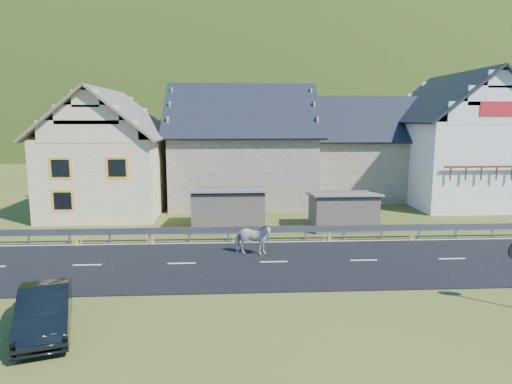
{
  "coord_description": "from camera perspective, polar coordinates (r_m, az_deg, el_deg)",
  "views": [
    {
      "loc": [
        -1.82,
        -19.08,
        6.25
      ],
      "look_at": [
        -0.6,
        3.21,
        2.62
      ],
      "focal_mm": 32.0,
      "sensor_mm": 36.0,
      "label": 1
    }
  ],
  "objects": [
    {
      "name": "horse",
      "position": [
        20.97,
        -0.46,
        -5.85
      ],
      "size": [
        1.24,
        1.92,
        1.5
      ],
      "primitive_type": "imported",
      "rotation": [
        0.0,
        0.0,
        1.31
      ],
      "color": "beige",
      "rests_on": "road"
    },
    {
      "name": "car",
      "position": [
        15.19,
        -24.9,
        -13.26
      ],
      "size": [
        2.52,
        4.22,
        1.31
      ],
      "primitive_type": "imported",
      "rotation": [
        0.0,
        0.0,
        0.31
      ],
      "color": "black",
      "rests_on": "ground"
    },
    {
      "name": "road",
      "position": [
        20.15,
        2.23,
        -8.76
      ],
      "size": [
        60.0,
        7.0,
        0.04
      ],
      "primitive_type": "cube",
      "color": "black",
      "rests_on": "ground"
    },
    {
      "name": "shed_right",
      "position": [
        26.39,
        10.8,
        -2.39
      ],
      "size": [
        3.8,
        2.9,
        2.2
      ],
      "primitive_type": "cube",
      "color": "#65584E",
      "rests_on": "ground"
    },
    {
      "name": "house_stone_a",
      "position": [
        34.13,
        -1.76,
        6.53
      ],
      "size": [
        10.8,
        9.8,
        8.9
      ],
      "color": "tan",
      "rests_on": "ground"
    },
    {
      "name": "house_stone_b",
      "position": [
        37.72,
        13.61,
        5.93
      ],
      "size": [
        9.8,
        8.8,
        8.1
      ],
      "color": "tan",
      "rests_on": "ground"
    },
    {
      "name": "ground",
      "position": [
        20.16,
        2.23,
        -8.82
      ],
      "size": [
        160.0,
        160.0,
        0.0
      ],
      "primitive_type": "plane",
      "color": "#374A16",
      "rests_on": "ground"
    },
    {
      "name": "house_cream",
      "position": [
        32.2,
        -17.94,
        5.43
      ],
      "size": [
        7.8,
        9.8,
        8.3
      ],
      "color": "beige",
      "rests_on": "ground"
    },
    {
      "name": "conifer_patch",
      "position": [
        139.61,
        -25.81,
        8.23
      ],
      "size": [
        76.0,
        50.0,
        28.0
      ],
      "primitive_type": "ellipsoid",
      "color": "black",
      "rests_on": "ground"
    },
    {
      "name": "house_white",
      "position": [
        37.13,
        23.98,
        6.62
      ],
      "size": [
        8.8,
        10.8,
        9.7
      ],
      "color": "white",
      "rests_on": "ground"
    },
    {
      "name": "lane_markings",
      "position": [
        20.15,
        2.23,
        -8.7
      ],
      "size": [
        60.0,
        6.6,
        0.01
      ],
      "primitive_type": "cube",
      "color": "silver",
      "rests_on": "road"
    },
    {
      "name": "guardrail",
      "position": [
        23.53,
        1.4,
        -4.74
      ],
      "size": [
        28.1,
        0.09,
        0.75
      ],
      "color": "#93969B",
      "rests_on": "ground"
    },
    {
      "name": "mountain",
      "position": [
        200.92,
        -1.16,
        1.74
      ],
      "size": [
        440.0,
        280.0,
        260.0
      ],
      "primitive_type": "ellipsoid",
      "color": "#223D0F",
      "rests_on": "ground"
    },
    {
      "name": "shed_left",
      "position": [
        26.1,
        -3.47,
        -2.15
      ],
      "size": [
        4.3,
        3.3,
        2.4
      ],
      "primitive_type": "cube",
      "color": "#65584E",
      "rests_on": "ground"
    }
  ]
}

